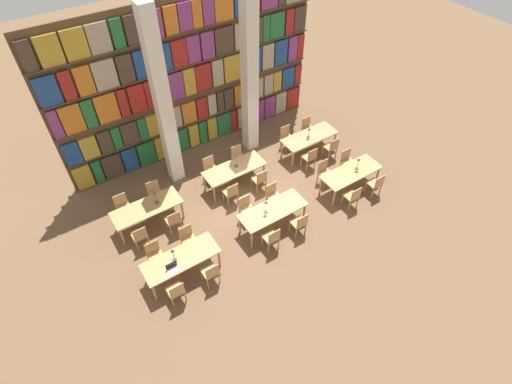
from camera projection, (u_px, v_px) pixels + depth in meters
name	position (u px, v px, depth m)	size (l,w,h in m)	color
ground_plane	(254.00, 204.00, 13.24)	(40.00, 40.00, 0.00)	brown
bookshelf_bank	(192.00, 81.00, 13.57)	(9.55, 0.35, 5.50)	brown
pillar_left	(163.00, 104.00, 12.03)	(0.45, 0.45, 6.00)	silver
pillar_center	(250.00, 75.00, 13.21)	(0.45, 0.45, 6.00)	silver
reading_table_0	(181.00, 260.00, 10.90)	(2.13, 0.83, 0.75)	tan
chair_0	(176.00, 291.00, 10.43)	(0.42, 0.40, 0.90)	tan
chair_1	(155.00, 254.00, 11.25)	(0.42, 0.40, 0.90)	tan
chair_2	(211.00, 273.00, 10.83)	(0.42, 0.40, 0.90)	tan
chair_3	(188.00, 238.00, 11.64)	(0.42, 0.40, 0.90)	tan
desk_lamp_0	(173.00, 253.00, 10.57)	(0.14, 0.14, 0.48)	brown
laptop	(173.00, 269.00, 10.56)	(0.32, 0.22, 0.21)	silver
reading_table_1	(273.00, 211.00, 12.13)	(2.13, 0.83, 0.75)	tan
chair_4	(272.00, 238.00, 11.65)	(0.42, 0.40, 0.90)	tan
chair_5	(246.00, 208.00, 12.46)	(0.42, 0.40, 0.90)	tan
chair_6	(299.00, 223.00, 12.04)	(0.42, 0.40, 0.90)	tan
chair_7	(273.00, 195.00, 12.85)	(0.42, 0.40, 0.90)	tan
desk_lamp_1	(266.00, 205.00, 11.76)	(0.14, 0.14, 0.48)	brown
reading_table_2	(351.00, 173.00, 13.29)	(2.13, 0.83, 0.75)	tan
chair_8	(353.00, 196.00, 12.81)	(0.42, 0.40, 0.90)	tan
chair_9	(324.00, 171.00, 13.63)	(0.42, 0.40, 0.90)	tan
chair_10	(376.00, 184.00, 13.21)	(0.42, 0.40, 0.90)	tan
chair_11	(347.00, 160.00, 14.02)	(0.42, 0.40, 0.90)	tan
desk_lamp_2	(358.00, 162.00, 13.11)	(0.14, 0.14, 0.46)	brown
reading_table_3	(147.00, 209.00, 12.19)	(2.13, 0.83, 0.75)	tan
chair_12	(140.00, 236.00, 11.71)	(0.42, 0.40, 0.90)	tan
chair_13	(123.00, 206.00, 12.52)	(0.42, 0.40, 0.90)	tan
chair_14	(173.00, 220.00, 12.12)	(0.42, 0.40, 0.90)	tan
chair_15	(155.00, 192.00, 12.93)	(0.42, 0.40, 0.90)	tan
desk_lamp_3	(155.00, 196.00, 12.05)	(0.14, 0.14, 0.45)	brown
reading_table_4	(234.00, 170.00, 13.42)	(2.13, 0.83, 0.75)	tan
chair_16	(231.00, 192.00, 12.94)	(0.42, 0.40, 0.90)	tan
chair_17	(210.00, 168.00, 13.75)	(0.42, 0.40, 0.90)	tan
chair_18	(260.00, 179.00, 13.36)	(0.42, 0.40, 0.90)	tan
chair_19	(238.00, 156.00, 14.17)	(0.42, 0.40, 0.90)	tan
desk_lamp_4	(236.00, 159.00, 13.19)	(0.14, 0.14, 0.48)	brown
reading_table_5	(309.00, 138.00, 14.62)	(2.13, 0.83, 0.75)	tan
chair_20	(310.00, 157.00, 14.15)	(0.42, 0.40, 0.90)	tan
chair_21	(287.00, 137.00, 14.96)	(0.42, 0.40, 0.90)	tan
chair_22	(331.00, 147.00, 14.53)	(0.42, 0.40, 0.90)	tan
chair_23	(308.00, 128.00, 15.34)	(0.42, 0.40, 0.90)	tan
desk_lamp_5	(309.00, 131.00, 14.31)	(0.14, 0.14, 0.41)	brown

